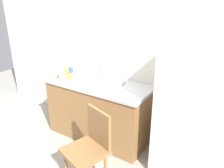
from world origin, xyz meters
TOP-DOWN VIEW (x-y plane):
  - ground_plane at (0.00, 0.00)m, footprint 8.00×8.00m
  - back_wall at (0.00, 1.00)m, footprint 4.80×0.10m
  - cabinet_base at (-0.10, 0.65)m, footprint 1.43×0.60m
  - countertop at (-0.10, 0.65)m, footprint 1.47×0.64m
  - faucet at (-0.19, 0.90)m, footprint 0.02×0.02m
  - refrigerator at (1.14, 0.65)m, footprint 0.64×0.61m
  - chair at (0.37, -0.17)m, footprint 0.50×0.50m
  - dish_tray at (0.10, 0.71)m, footprint 0.28×0.20m
  - terracotta_bowl at (-0.64, 0.52)m, footprint 0.13×0.13m
  - cup_yellow at (-0.51, 0.54)m, footprint 0.07×0.07m
  - cup_blue at (-0.70, 0.77)m, footprint 0.08×0.08m
  - cup_orange at (-0.69, 0.67)m, footprint 0.07×0.07m

SIDE VIEW (x-z plane):
  - ground_plane at x=0.00m, z-range 0.00..0.00m
  - cabinet_base at x=-0.10m, z-range 0.00..0.80m
  - chair at x=0.37m, z-range 0.05..0.94m
  - refrigerator at x=1.14m, z-range 0.00..1.50m
  - countertop at x=-0.10m, z-range 0.80..0.84m
  - dish_tray at x=0.10m, z-range 0.84..0.89m
  - terracotta_bowl at x=-0.64m, z-range 0.84..0.91m
  - cup_yellow at x=-0.51m, z-range 0.84..0.92m
  - cup_blue at x=-0.70m, z-range 0.84..0.92m
  - cup_orange at x=-0.69m, z-range 0.84..0.92m
  - faucet at x=-0.19m, z-range 0.84..1.14m
  - back_wall at x=0.00m, z-range 0.00..2.51m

